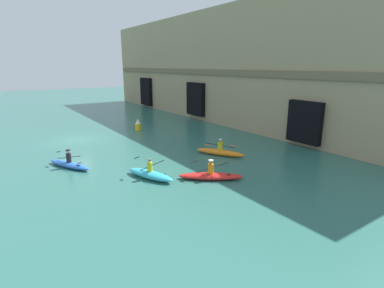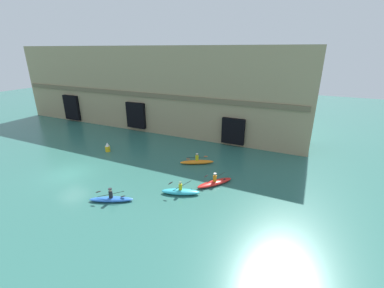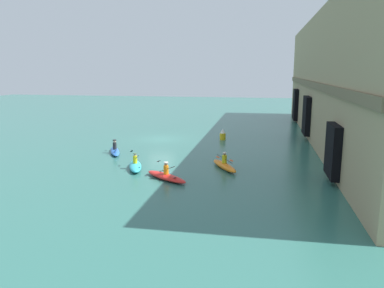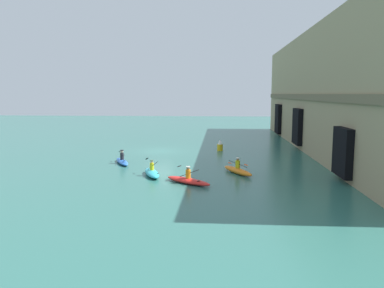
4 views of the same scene
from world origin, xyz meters
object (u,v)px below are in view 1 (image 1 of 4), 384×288
Objects in this scene: kayak_blue at (69,164)px; kayak_orange at (220,152)px; marker_buoy at (138,125)px; kayak_cyan at (150,174)px; kayak_red at (211,176)px.

kayak_orange is (3.28, 9.36, 0.04)m from kayak_blue.
kayak_blue is at bearing -139.03° from kayak_orange.
kayak_orange is 3.07× the size of marker_buoy.
kayak_blue is 5.59m from kayak_cyan.
kayak_orange is (-3.24, 3.32, 0.04)m from kayak_red.
kayak_orange is at bearing -99.42° from kayak_red.
kayak_blue reaches higher than marker_buoy.
kayak_blue is 1.02× the size of kayak_red.
kayak_cyan is at bearing -0.37° from kayak_red.
kayak_orange reaches higher than kayak_blue.
kayak_red is 4.64m from kayak_orange.
kayak_cyan is (4.49, 3.32, 0.02)m from kayak_blue.
kayak_red is at bearing 16.95° from kayak_blue.
kayak_blue is 11.21m from marker_buoy.
kayak_blue reaches higher than kayak_red.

